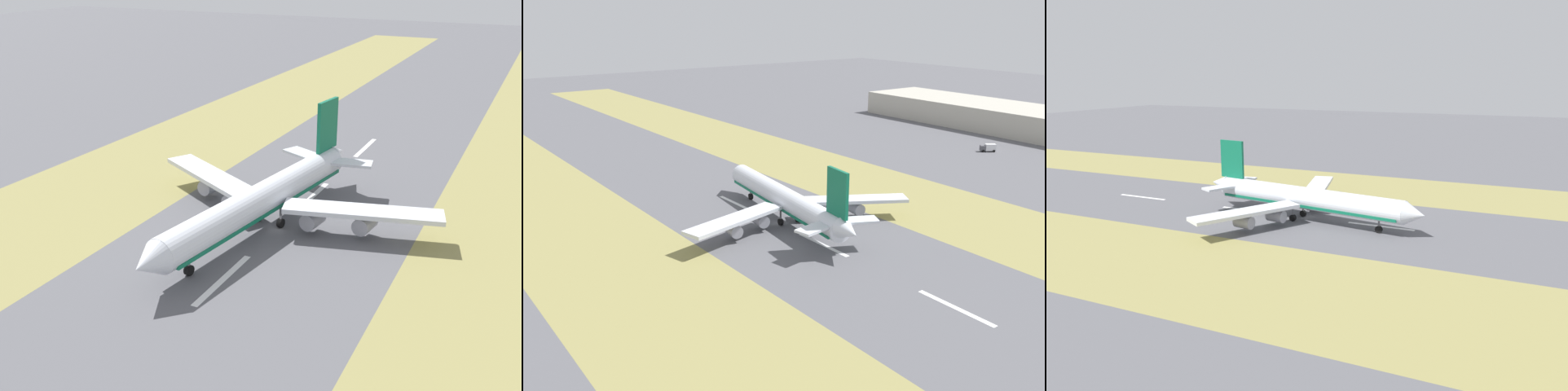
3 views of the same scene
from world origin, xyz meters
TOP-DOWN VIEW (x-y plane):
  - ground_plane at (0.00, 0.00)m, footprint 800.00×800.00m
  - grass_median_west at (-45.00, 0.00)m, footprint 40.00×600.00m
  - grass_median_east at (45.00, 0.00)m, footprint 40.00×600.00m
  - centreline_dash_near at (0.00, -58.63)m, footprint 1.20×18.00m
  - centreline_dash_mid at (0.00, -18.63)m, footprint 1.20×18.00m
  - centreline_dash_far at (0.00, 21.37)m, footprint 1.20×18.00m
  - airplane_main_jet at (2.50, -0.52)m, footprint 63.52×67.12m
  - terminal_building at (162.13, 58.83)m, footprint 36.00×119.31m
  - service_truck at (116.70, 20.16)m, footprint 6.15×5.31m

SIDE VIEW (x-z plane):
  - ground_plane at x=0.00m, z-range 0.00..0.00m
  - grass_median_west at x=-45.00m, z-range 0.00..0.01m
  - grass_median_east at x=45.00m, z-range 0.00..0.01m
  - centreline_dash_near at x=0.00m, z-range 0.00..0.01m
  - centreline_dash_mid at x=0.00m, z-range 0.00..0.01m
  - centreline_dash_far at x=0.00m, z-range 0.00..0.01m
  - service_truck at x=116.70m, z-range 0.12..3.22m
  - terminal_building at x=162.13m, z-range 0.00..11.21m
  - airplane_main_jet at x=2.50m, z-range -4.08..16.12m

